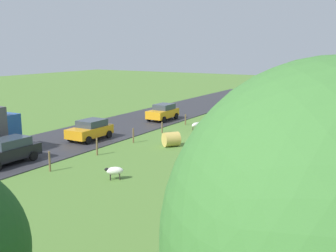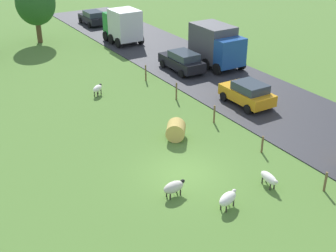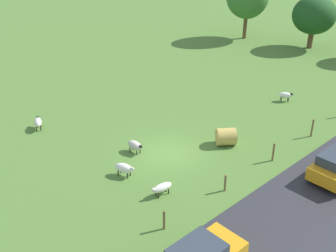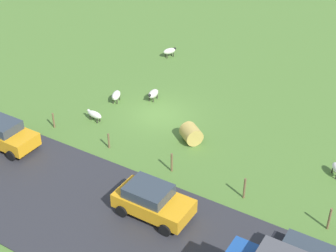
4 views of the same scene
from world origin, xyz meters
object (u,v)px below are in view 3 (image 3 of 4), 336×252
at_px(sheep_1, 124,168).
at_px(tree_0, 314,15).
at_px(sheep_0, 162,188).
at_px(hay_bale_0, 226,137).
at_px(sheep_4, 38,122).
at_px(sheep_3, 135,145).
at_px(sheep_2, 285,95).

bearing_deg(sheep_1, tree_0, 100.87).
distance_m(sheep_0, hay_bale_0, 6.80).
relative_size(sheep_1, sheep_4, 1.05).
bearing_deg(hay_bale_0, sheep_1, -103.18).
bearing_deg(tree_0, sheep_4, -95.25).
bearing_deg(sheep_3, tree_0, 98.49).
height_order(sheep_1, sheep_4, sheep_4).
relative_size(sheep_1, tree_0, 0.23).
bearing_deg(sheep_2, sheep_3, -98.48).
bearing_deg(sheep_1, sheep_4, -174.66).
height_order(sheep_2, sheep_4, sheep_4).
xyz_separation_m(sheep_3, hay_bale_0, (3.24, 4.92, 0.07)).
bearing_deg(tree_0, sheep_1, -79.13).
height_order(sheep_0, sheep_2, sheep_2).
bearing_deg(sheep_0, hay_bale_0, 100.06).
xyz_separation_m(sheep_1, sheep_3, (-1.60, 2.10, -0.01)).
distance_m(sheep_3, hay_bale_0, 5.90).
bearing_deg(tree_0, sheep_2, -66.55).
height_order(sheep_0, tree_0, tree_0).
distance_m(sheep_3, tree_0, 28.39).
distance_m(sheep_2, hay_bale_0, 8.79).
height_order(sheep_2, tree_0, tree_0).
distance_m(sheep_0, sheep_1, 2.85).
bearing_deg(sheep_1, sheep_2, 88.42).
bearing_deg(hay_bale_0, sheep_4, -142.62).
bearing_deg(sheep_3, sheep_4, -157.48).
bearing_deg(sheep_2, sheep_4, -118.66).
distance_m(sheep_4, hay_bale_0, 12.89).
xyz_separation_m(sheep_0, tree_0, (-8.60, 29.69, 3.07)).
relative_size(sheep_4, tree_0, 0.22).
bearing_deg(tree_0, sheep_3, -81.51).
bearing_deg(sheep_4, sheep_1, 5.34).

